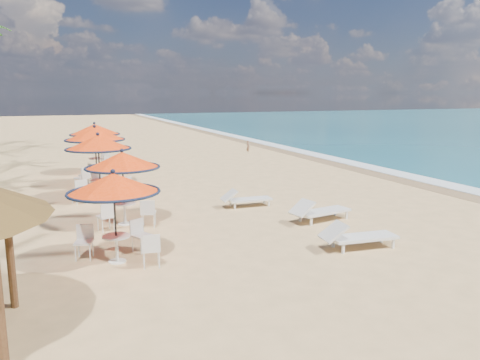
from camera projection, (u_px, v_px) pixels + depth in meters
The scene contains 12 objects.
ground at pixel (316, 238), 13.07m from camera, with size 160.00×160.00×0.00m, color tan.
foam_strip at pixel (367, 167), 25.63m from camera, with size 1.20×140.00×0.04m, color white.
wetsand_band at pixel (353, 168), 25.30m from camera, with size 1.40×140.00×0.02m, color olive.
station_0 at pixel (115, 194), 10.94m from camera, with size 2.16×2.16×2.26m.
station_1 at pixel (123, 167), 14.03m from camera, with size 2.25×2.25×2.35m.
station_2 at pixel (99, 151), 17.54m from camera, with size 2.44×2.56×2.54m.
station_3 at pixel (94, 140), 20.02m from camera, with size 2.54×2.54×2.65m.
station_4 at pixel (96, 134), 23.42m from camera, with size 2.46×2.46×2.57m.
lounger_near at pixel (356, 236), 12.10m from camera, with size 2.11×0.84×0.74m.
lounger_mid at pixel (319, 211), 14.69m from camera, with size 2.15×0.97×0.74m.
lounger_far at pixel (245, 198), 16.58m from camera, with size 1.85×0.67×0.65m.
person at pixel (248, 146), 31.95m from camera, with size 0.31×0.20×0.84m, color #8C6147.
Camera 1 is at (-6.72, -10.82, 3.98)m, focal length 35.00 mm.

